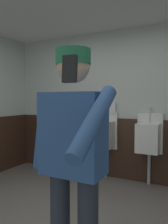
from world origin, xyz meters
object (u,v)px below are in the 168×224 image
at_px(urinal_left, 66,131).
at_px(urinal_right, 148,137).
at_px(soap_dispenser, 113,108).
at_px(person, 73,154).
at_px(urinal_middle, 104,134).
at_px(cell_phone, 70,69).

relative_size(urinal_left, urinal_right, 1.00).
bearing_deg(soap_dispenser, person, -76.77).
xyz_separation_m(urinal_left, urinal_middle, (0.75, 0.00, 0.00)).
xyz_separation_m(cell_phone, soap_dispenser, (-0.83, 2.85, -0.27)).
bearing_deg(person, cell_phone, -61.13).
bearing_deg(urinal_right, cell_phone, -85.86).
bearing_deg(urinal_right, person, -92.03).
distance_m(urinal_right, soap_dispenser, 0.78).
relative_size(urinal_left, soap_dispenser, 6.89).
bearing_deg(person, urinal_right, 87.97).
bearing_deg(soap_dispenser, urinal_left, -172.17).
bearing_deg(person, urinal_left, 122.51).
bearing_deg(urinal_left, urinal_middle, 0.00).
distance_m(urinal_middle, urinal_right, 0.75).
xyz_separation_m(urinal_right, soap_dispenser, (-0.63, 0.12, 0.45)).
bearing_deg(soap_dispenser, cell_phone, -73.78).
bearing_deg(soap_dispenser, urinal_middle, -134.77).
xyz_separation_m(urinal_middle, urinal_right, (0.75, 0.00, 0.00)).
bearing_deg(soap_dispenser, urinal_right, -10.71).
xyz_separation_m(urinal_left, cell_phone, (1.70, -2.73, 0.72)).
distance_m(urinal_left, soap_dispenser, 0.98).
relative_size(urinal_right, soap_dispenser, 6.89).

